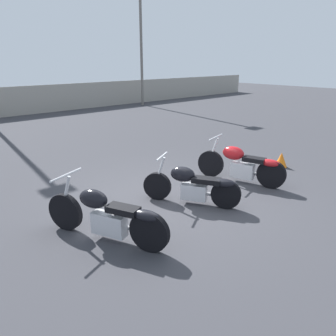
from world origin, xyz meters
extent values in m
plane|color=#38383D|center=(0.00, 0.00, 0.00)|extent=(60.00, 60.00, 0.00)
cylinder|color=slate|center=(8.59, 11.78, 3.72)|extent=(0.16, 0.16, 7.43)
cylinder|color=black|center=(-2.14, 0.29, 0.32)|extent=(0.34, 0.62, 0.63)
cylinder|color=black|center=(-1.53, -1.17, 0.32)|extent=(0.34, 0.62, 0.63)
cube|color=silver|center=(-1.81, -0.51, 0.29)|extent=(0.40, 0.60, 0.35)
ellipsoid|color=black|center=(-1.91, -0.26, 0.67)|extent=(0.43, 0.56, 0.30)
cube|color=black|center=(-1.70, -0.76, 0.59)|extent=(0.41, 0.56, 0.10)
ellipsoid|color=black|center=(-1.55, -1.12, 0.57)|extent=(0.35, 0.48, 0.16)
cylinder|color=silver|center=(-2.10, 0.20, 0.98)|extent=(0.66, 0.30, 0.04)
cylinder|color=silver|center=(-2.12, 0.24, 0.65)|extent=(0.14, 0.25, 0.65)
cylinder|color=silver|center=(-1.64, -0.61, 0.22)|extent=(0.30, 0.58, 0.07)
cylinder|color=black|center=(-0.20, 0.20, 0.29)|extent=(0.37, 0.55, 0.57)
cylinder|color=black|center=(0.48, -1.01, 0.29)|extent=(0.37, 0.55, 0.57)
cube|color=silver|center=(0.17, -0.47, 0.26)|extent=(0.42, 0.53, 0.31)
ellipsoid|color=black|center=(0.05, -0.26, 0.60)|extent=(0.46, 0.55, 0.30)
cube|color=black|center=(0.29, -0.67, 0.52)|extent=(0.48, 0.59, 0.10)
ellipsoid|color=black|center=(0.45, -0.97, 0.51)|extent=(0.39, 0.48, 0.16)
cylinder|color=silver|center=(-0.15, 0.11, 0.92)|extent=(0.54, 0.33, 0.04)
cylinder|color=silver|center=(-0.18, 0.15, 0.60)|extent=(0.16, 0.24, 0.62)
cylinder|color=silver|center=(0.34, -0.53, 0.20)|extent=(0.38, 0.59, 0.07)
cylinder|color=black|center=(1.66, 0.37, 0.32)|extent=(0.27, 0.64, 0.64)
cylinder|color=black|center=(2.04, -1.04, 0.32)|extent=(0.27, 0.64, 0.64)
cube|color=silver|center=(1.87, -0.40, 0.29)|extent=(0.33, 0.56, 0.35)
ellipsoid|color=red|center=(1.80, -0.17, 0.67)|extent=(0.39, 0.56, 0.31)
cube|color=black|center=(1.93, -0.64, 0.59)|extent=(0.36, 0.53, 0.10)
ellipsoid|color=red|center=(2.03, -0.99, 0.58)|extent=(0.31, 0.48, 0.16)
cylinder|color=silver|center=(1.68, 0.27, 0.99)|extent=(0.70, 0.23, 0.04)
cylinder|color=silver|center=(1.67, 0.32, 0.65)|extent=(0.12, 0.26, 0.65)
cylinder|color=silver|center=(2.02, -0.51, 0.22)|extent=(0.23, 0.59, 0.07)
cone|color=orange|center=(3.61, -0.41, 0.19)|extent=(0.32, 0.32, 0.39)
camera|label=1|loc=(-4.22, -4.49, 2.73)|focal=35.00mm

